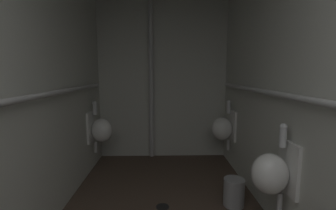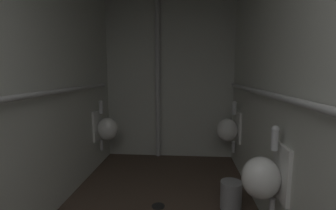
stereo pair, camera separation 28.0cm
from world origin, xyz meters
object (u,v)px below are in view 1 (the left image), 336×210
(waste_bin, at_px, (233,192))
(urinal_left_mid, at_px, (100,130))
(urinal_right_mid, at_px, (272,172))
(standpipe_back_wall, at_px, (151,76))
(floor_drain, at_px, (162,207))
(urinal_right_far, at_px, (223,128))

(waste_bin, bearing_deg, urinal_left_mid, 149.42)
(urinal_left_mid, xyz_separation_m, urinal_right_mid, (1.80, -1.52, 0.00))
(standpipe_back_wall, xyz_separation_m, waste_bin, (0.95, -1.47, -1.22))
(standpipe_back_wall, distance_m, waste_bin, 2.13)
(urinal_right_mid, bearing_deg, floor_drain, 150.58)
(urinal_right_far, bearing_deg, urinal_right_mid, -90.00)
(floor_drain, relative_size, waste_bin, 0.47)
(urinal_left_mid, xyz_separation_m, urinal_right_far, (1.80, 0.07, 0.00))
(urinal_left_mid, height_order, standpipe_back_wall, standpipe_back_wall)
(urinal_right_far, distance_m, floor_drain, 1.53)
(floor_drain, bearing_deg, urinal_right_far, 49.71)
(urinal_left_mid, height_order, urinal_right_mid, same)
(urinal_right_mid, relative_size, waste_bin, 2.56)
(urinal_right_mid, relative_size, floor_drain, 5.39)
(urinal_left_mid, distance_m, urinal_right_mid, 2.36)
(floor_drain, bearing_deg, standpipe_back_wall, 96.93)
(urinal_left_mid, distance_m, standpipe_back_wall, 1.16)
(urinal_left_mid, relative_size, urinal_right_mid, 1.00)
(urinal_right_far, xyz_separation_m, waste_bin, (-0.14, -1.05, -0.46))
(urinal_right_mid, bearing_deg, waste_bin, 104.89)
(floor_drain, distance_m, waste_bin, 0.78)
(urinal_left_mid, xyz_separation_m, waste_bin, (1.66, -0.98, -0.46))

